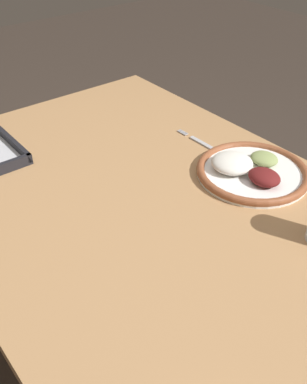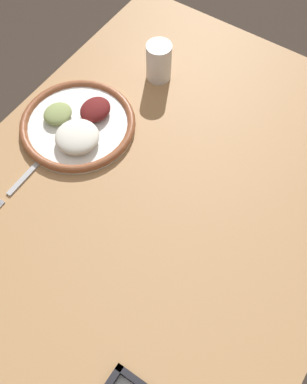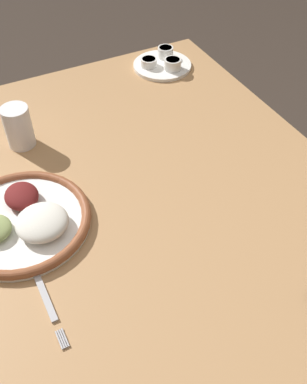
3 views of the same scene
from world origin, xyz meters
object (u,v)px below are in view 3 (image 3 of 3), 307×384
object	(u,v)px
dinner_plate	(23,220)
fork	(44,293)
saucer_plate	(163,63)
drinking_cup	(18,127)

from	to	relation	value
dinner_plate	fork	xyz separation A→B (m)	(0.17, -0.01, -0.01)
dinner_plate	saucer_plate	xyz separation A→B (m)	(-0.42, 0.54, 0.00)
fork	drinking_cup	size ratio (longest dim) A/B	2.01
dinner_plate	fork	bearing A→B (deg)	-4.27
drinking_cup	saucer_plate	bearing A→B (deg)	109.25
dinner_plate	saucer_plate	size ratio (longest dim) A/B	1.64
fork	saucer_plate	bearing A→B (deg)	136.33
dinner_plate	drinking_cup	bearing A→B (deg)	165.16
fork	drinking_cup	xyz separation A→B (m)	(-0.42, 0.08, 0.05)
dinner_plate	drinking_cup	world-z (taller)	drinking_cup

